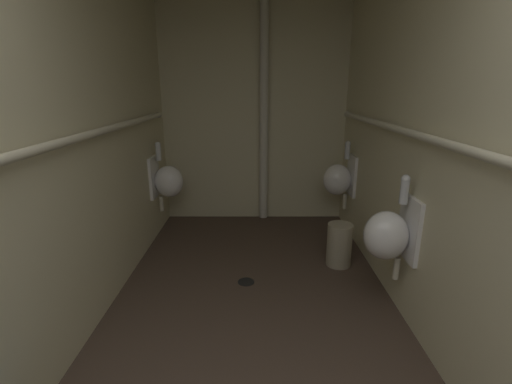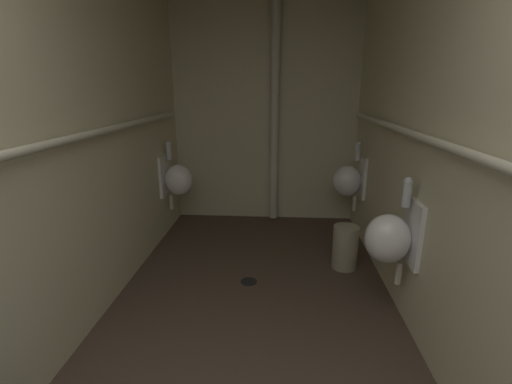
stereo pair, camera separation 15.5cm
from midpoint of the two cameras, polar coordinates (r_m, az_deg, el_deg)
The scene contains 12 objects.
floor at distance 2.76m, azimuth 1.06°, elevation -19.62°, with size 2.28×4.18×0.08m, color #47382D.
wall_left at distance 2.55m, azimuth -24.93°, elevation 9.91°, with size 0.06×4.18×2.72m, color beige.
wall_right at distance 2.46m, azimuth 28.39°, elevation 9.28°, with size 0.06×4.18×2.72m, color beige.
wall_back at distance 4.30m, azimuth 2.53°, elevation 13.45°, with size 2.28×0.06×2.72m, color beige.
urinal_left_mid at distance 3.95m, azimuth -11.46°, elevation 2.02°, with size 0.32×0.30×0.76m.
urinal_right_mid at distance 2.58m, azimuth 22.43°, elevation -6.76°, with size 0.32×0.30×0.76m.
urinal_right_far at distance 3.97m, azimuth 15.76°, elevation 1.81°, with size 0.32×0.30×0.76m.
supply_pipe_left at distance 2.52m, azimuth -22.84°, elevation 8.62°, with size 0.06×3.35×0.06m.
supply_pipe_right at distance 2.46m, azimuth 25.95°, elevation 8.10°, with size 0.06×3.46×0.06m.
standpipe_back_wall at distance 4.19m, azimuth 4.09°, elevation 13.35°, with size 0.10×0.10×2.67m, color beige.
floor_drain at distance 3.11m, azimuth 0.30°, elevation -14.12°, with size 0.14×0.14×0.01m, color black.
waste_bin at distance 3.36m, azimuth 15.37°, elevation -8.53°, with size 0.23×0.23×0.40m, color #9E937A.
Camera 2 is at (0.18, -0.20, 1.59)m, focal length 25.03 mm.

